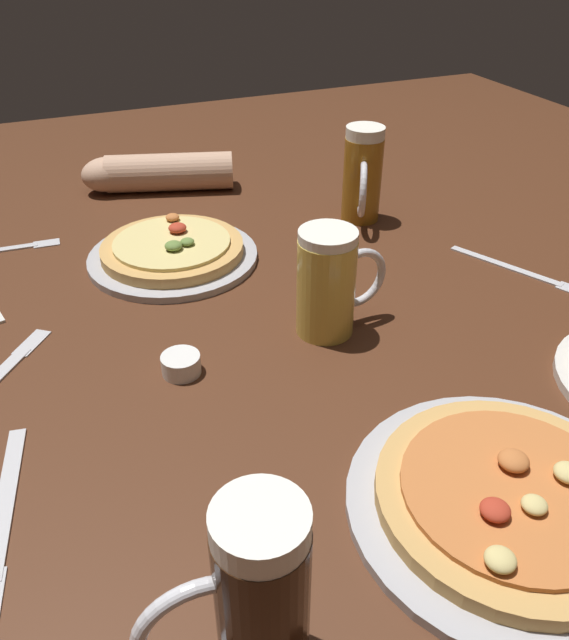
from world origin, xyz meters
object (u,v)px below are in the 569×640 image
beer_mug_pale (255,599)px  diner_arm (153,173)px  beer_mug_amber (329,283)px  ramekin_sauce (181,364)px  knife_spare (3,516)px  pizza_plate_near (511,501)px  pizza_plate_far (173,251)px  fork_left (519,270)px  beer_mug_dark (362,176)px

beer_mug_pale → diner_arm: (0.15, 1.00, -0.05)m
beer_mug_amber → ramekin_sauce: bearing=-175.5°
knife_spare → diner_arm: diner_arm is taller
pizza_plate_near → pizza_plate_far: 0.66m
fork_left → diner_arm: diner_arm is taller
ramekin_sauce → diner_arm: 0.62m
beer_mug_dark → beer_mug_pale: bearing=-123.7°
beer_mug_amber → beer_mug_dark: bearing=54.8°
pizza_plate_near → diner_arm: size_ratio=1.05×
ramekin_sauce → diner_arm: (0.11, 0.61, 0.02)m
beer_mug_dark → ramekin_sauce: 0.54m
beer_mug_pale → knife_spare: bearing=128.4°
pizza_plate_near → beer_mug_pale: (-0.28, -0.04, 0.07)m
ramekin_sauce → fork_left: 0.58m
ramekin_sauce → knife_spare: bearing=-144.9°
pizza_plate_far → beer_mug_dark: 0.37m
pizza_plate_near → fork_left: 0.51m
beer_mug_amber → beer_mug_pale: size_ratio=0.86×
fork_left → knife_spare: bearing=-165.8°
pizza_plate_far → diner_arm: diner_arm is taller
beer_mug_pale → knife_spare: (-0.18, 0.23, -0.08)m
pizza_plate_near → beer_mug_amber: beer_mug_amber is taller
pizza_plate_near → beer_mug_dark: beer_mug_dark is taller
pizza_plate_near → diner_arm: 0.96m
beer_mug_dark → fork_left: (0.14, -0.28, -0.08)m
diner_arm → fork_left: bearing=-50.4°
beer_mug_amber → beer_mug_pale: (-0.26, -0.40, 0.01)m
pizza_plate_far → diner_arm: (0.04, 0.31, 0.02)m
pizza_plate_far → knife_spare: bearing=-122.2°
beer_mug_pale → knife_spare: beer_mug_pale is taller
beer_mug_amber → fork_left: size_ratio=0.70×
beer_mug_dark → pizza_plate_far: bearing=-176.5°
pizza_plate_far → beer_mug_amber: (0.15, -0.28, 0.06)m
beer_mug_dark → beer_mug_pale: (-0.47, -0.71, 0.00)m
pizza_plate_near → beer_mug_dark: size_ratio=1.85×
pizza_plate_far → beer_mug_amber: beer_mug_amber is taller
pizza_plate_near → pizza_plate_far: same height
pizza_plate_far → beer_mug_pale: 0.70m
beer_mug_pale → fork_left: 0.76m
pizza_plate_far → beer_mug_amber: bearing=-62.3°
pizza_plate_near → beer_mug_pale: 0.29m
pizza_plate_near → diner_arm: (-0.13, 0.95, 0.02)m
knife_spare → diner_arm: (0.33, 0.77, 0.03)m
beer_mug_amber → beer_mug_pale: 0.48m
pizza_plate_far → knife_spare: 0.54m
ramekin_sauce → fork_left: ramekin_sauce is taller
pizza_plate_near → beer_mug_amber: (-0.03, 0.36, 0.06)m
ramekin_sauce → diner_arm: diner_arm is taller
beer_mug_pale → fork_left: beer_mug_pale is taller
beer_mug_amber → knife_spare: size_ratio=0.63×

